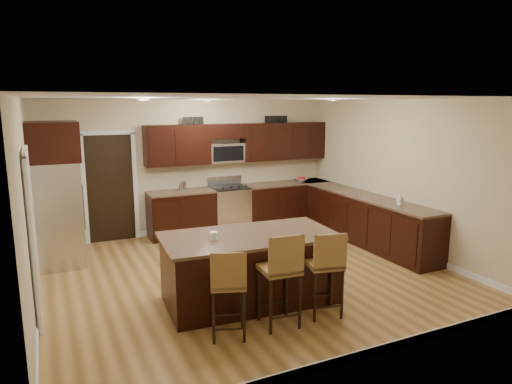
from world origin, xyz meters
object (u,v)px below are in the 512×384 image
stool_left (228,284)px  refrigerator (56,193)px  island (249,270)px  stool_right (326,264)px  stool_mid (282,269)px  range (229,208)px

stool_left → refrigerator: size_ratio=0.45×
island → stool_right: size_ratio=2.15×
stool_mid → refrigerator: size_ratio=0.49×
stool_mid → refrigerator: bearing=127.1°
stool_mid → stool_right: bearing=4.4°
range → stool_mid: bearing=-103.8°
stool_left → stool_right: bearing=19.1°
range → island: 3.53m
island → stool_mid: size_ratio=2.05×
range → stool_right: 4.24m
stool_right → refrigerator: 4.54m
range → stool_right: bearing=-95.6°
stool_left → stool_mid: 0.67m
range → stool_mid: (-1.04, -4.22, 0.25)m
island → stool_left: bearing=-123.2°
stool_mid → stool_right: (0.62, 0.00, -0.04)m
island → stool_right: bearing=-48.3°
range → stool_left: (-1.70, -4.21, 0.19)m
refrigerator → range: bearing=12.8°
stool_left → refrigerator: bearing=134.1°
island → refrigerator: (-2.24, 2.62, 0.78)m
stool_left → stool_right: stool_right is taller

